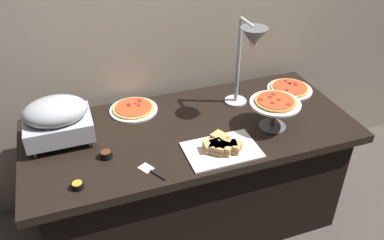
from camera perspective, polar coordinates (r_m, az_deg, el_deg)
ground_plane at (r=2.80m, az=-0.12°, el=-13.95°), size 8.00×8.00×0.00m
back_wall at (r=2.52m, az=-4.05°, el=13.43°), size 4.40×0.04×2.40m
buffet_table at (r=2.53m, az=-0.13°, el=-8.06°), size 1.90×0.84×0.76m
chafing_dish at (r=2.23m, az=-18.81°, el=0.24°), size 0.35×0.27×0.26m
heat_lamp at (r=2.25m, az=8.33°, el=10.55°), size 0.15×0.31×0.56m
pizza_plate_front at (r=2.47m, az=-8.38°, el=1.60°), size 0.29×0.29×0.03m
pizza_plate_center at (r=2.74m, az=13.85°, el=4.39°), size 0.30×0.30×0.03m
pizza_plate_raised_stand at (r=2.27m, az=11.83°, el=2.09°), size 0.29×0.29×0.18m
sandwich_platter at (r=2.11m, az=4.26°, el=-3.93°), size 0.39×0.26×0.06m
sauce_cup_near at (r=1.97m, az=-16.11°, el=-8.97°), size 0.06×0.06×0.03m
sauce_cup_far at (r=2.11m, az=-12.23°, el=-4.80°), size 0.07×0.07×0.04m
serving_spatula at (r=2.00m, az=-5.81°, el=-7.36°), size 0.11×0.16×0.01m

